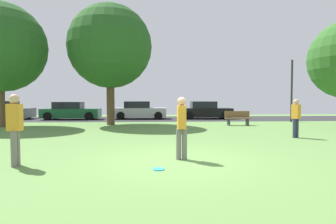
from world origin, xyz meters
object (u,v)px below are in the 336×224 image
object	(u,v)px
person_bystander	(296,117)
parked_car_silver	(139,111)
frisbee_disc	(158,169)
oak_tree_left	(0,47)
parked_car_black	(205,111)
street_lamp_post	(292,91)
person_walking	(182,125)
parked_car_grey	(4,111)
maple_tree_near	(110,47)
park_bench	(238,118)
person_thrower	(15,126)
parked_car_green	(71,111)

from	to	relation	value
person_bystander	parked_car_silver	distance (m)	13.93
person_bystander	frisbee_disc	bearing A→B (deg)	105.51
oak_tree_left	parked_car_black	world-z (taller)	oak_tree_left
street_lamp_post	parked_car_silver	bearing A→B (deg)	161.05
person_bystander	person_walking	bearing A→B (deg)	102.16
person_bystander	parked_car_grey	distance (m)	22.05
person_bystander	street_lamp_post	size ratio (longest dim) A/B	0.37
oak_tree_left	parked_car_black	xyz separation A→B (m)	(13.40, 6.41, -4.04)
oak_tree_left	parked_car_black	bearing A→B (deg)	25.55
maple_tree_near	parked_car_grey	size ratio (longest dim) A/B	1.77
person_walking	parked_car_silver	distance (m)	16.05
maple_tree_near	park_bench	bearing A→B (deg)	-6.08
person_bystander	person_thrower	bearing A→B (deg)	90.75
parked_car_silver	parked_car_black	world-z (taller)	parked_car_silver
person_thrower	frisbee_disc	bearing A→B (deg)	-7.95
person_bystander	parked_car_green	bearing A→B (deg)	23.12
person_thrower	park_bench	xyz separation A→B (m)	(8.76, 10.28, -0.53)
maple_tree_near	parked_car_black	bearing A→B (deg)	36.15
person_thrower	person_walking	xyz separation A→B (m)	(4.17, 0.53, -0.04)
person_thrower	parked_car_grey	xyz separation A→B (m)	(-8.91, 16.68, -0.31)
maple_tree_near	person_thrower	bearing A→B (deg)	-93.39
person_walking	parked_car_black	size ratio (longest dim) A/B	0.40
parked_car_grey	parked_car_silver	bearing A→B (deg)	-1.12
person_thrower	park_bench	world-z (taller)	person_thrower
person_thrower	person_bystander	world-z (taller)	person_thrower
parked_car_grey	park_bench	bearing A→B (deg)	-19.90
maple_tree_near	person_thrower	world-z (taller)	maple_tree_near
oak_tree_left	park_bench	bearing A→B (deg)	1.18
person_bystander	person_walking	distance (m)	6.70
parked_car_silver	parked_car_black	xyz separation A→B (m)	(5.58, -0.07, -0.01)
maple_tree_near	frisbee_disc	bearing A→B (deg)	-76.28
person_bystander	park_bench	bearing A→B (deg)	-17.35
frisbee_disc	street_lamp_post	xyz separation A→B (m)	(9.93, 13.16, 2.24)
park_bench	frisbee_disc	bearing A→B (deg)	64.14
oak_tree_left	street_lamp_post	world-z (taller)	oak_tree_left
person_bystander	parked_car_grey	xyz separation A→B (m)	(-18.42, 12.12, -0.23)
frisbee_disc	street_lamp_post	size ratio (longest dim) A/B	0.06
parked_car_green	park_bench	world-z (taller)	parked_car_green
person_bystander	street_lamp_post	xyz separation A→B (m)	(3.93, 8.06, 1.34)
park_bench	street_lamp_post	xyz separation A→B (m)	(4.68, 2.34, 1.79)
parked_car_green	parked_car_black	xyz separation A→B (m)	(11.17, 0.26, 0.01)
oak_tree_left	parked_car_grey	size ratio (longest dim) A/B	1.69
parked_car_black	park_bench	distance (m)	6.18
frisbee_disc	park_bench	size ratio (longest dim) A/B	0.17
parked_car_grey	parked_car_green	distance (m)	5.61
parked_car_grey	parked_car_black	bearing A→B (deg)	-0.98
parked_car_black	parked_car_silver	bearing A→B (deg)	179.31
maple_tree_near	oak_tree_left	bearing A→B (deg)	-169.45
maple_tree_near	street_lamp_post	size ratio (longest dim) A/B	1.71
frisbee_disc	parked_car_silver	bearing A→B (deg)	94.20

